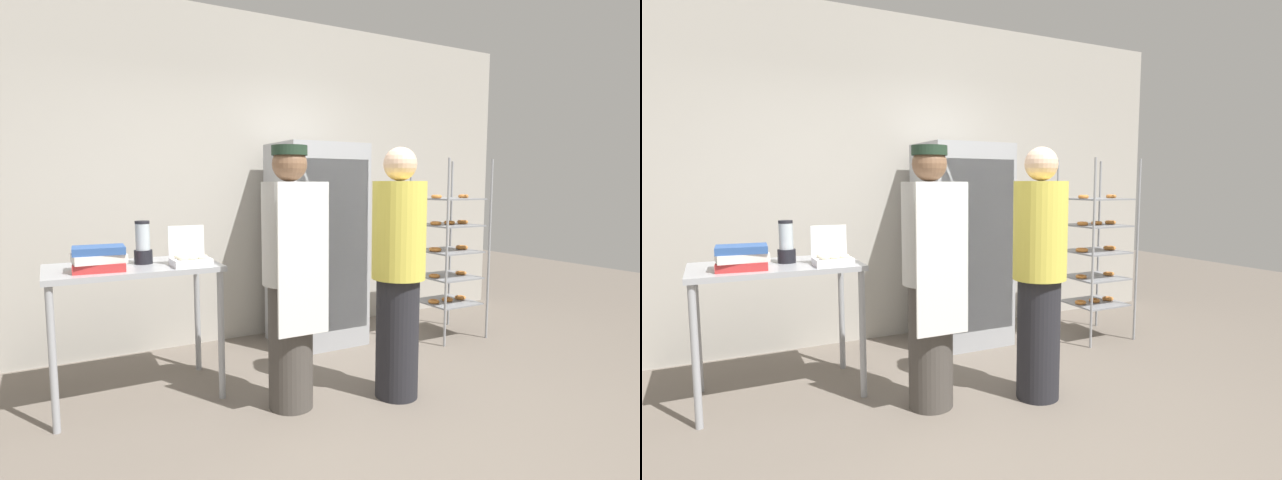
{
  "view_description": "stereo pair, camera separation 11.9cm",
  "coord_description": "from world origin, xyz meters",
  "views": [
    {
      "loc": [
        -1.59,
        -2.34,
        1.46
      ],
      "look_at": [
        0.11,
        0.76,
        1.06
      ],
      "focal_mm": 28.0,
      "sensor_mm": 36.0,
      "label": 1
    },
    {
      "loc": [
        -1.49,
        -2.4,
        1.46
      ],
      "look_at": [
        0.11,
        0.76,
        1.06
      ],
      "focal_mm": 28.0,
      "sensor_mm": 36.0,
      "label": 2
    }
  ],
  "objects": [
    {
      "name": "blender_pitcher",
      "position": [
        -1.03,
        1.19,
        1.05
      ],
      "size": [
        0.12,
        0.12,
        0.29
      ],
      "color": "black",
      "rests_on": "prep_counter"
    },
    {
      "name": "binder_stack",
      "position": [
        -1.32,
        1.03,
        1.0
      ],
      "size": [
        0.32,
        0.26,
        0.16
      ],
      "color": "#B72D2D",
      "rests_on": "prep_counter"
    },
    {
      "name": "back_wall",
      "position": [
        0.0,
        2.17,
        1.51
      ],
      "size": [
        6.4,
        0.12,
        3.03
      ],
      "primitive_type": "cube",
      "color": "#ADA89E",
      "rests_on": "ground_plane"
    },
    {
      "name": "prep_counter",
      "position": [
        -1.1,
        1.16,
        0.81
      ],
      "size": [
        1.09,
        0.68,
        0.92
      ],
      "color": "#9EA0A5",
      "rests_on": "ground_plane"
    },
    {
      "name": "donut_box",
      "position": [
        -0.76,
        0.96,
        0.97
      ],
      "size": [
        0.25,
        0.22,
        0.26
      ],
      "color": "white",
      "rests_on": "prep_counter"
    },
    {
      "name": "refrigerator",
      "position": [
        0.56,
        1.64,
        0.91
      ],
      "size": [
        0.76,
        0.67,
        1.82
      ],
      "color": "#9EA0A5",
      "rests_on": "ground_plane"
    },
    {
      "name": "ground_plane",
      "position": [
        0.0,
        0.0,
        0.0
      ],
      "size": [
        14.0,
        14.0,
        0.0
      ],
      "primitive_type": "plane",
      "color": "#6B6056"
    },
    {
      "name": "person_customer",
      "position": [
        0.47,
        0.31,
        0.87
      ],
      "size": [
        0.36,
        0.36,
        1.7
      ],
      "color": "#232328",
      "rests_on": "ground_plane"
    },
    {
      "name": "person_baker",
      "position": [
        -0.24,
        0.51,
        0.88
      ],
      "size": [
        0.36,
        0.38,
        1.7
      ],
      "color": "#47423D",
      "rests_on": "ground_plane"
    },
    {
      "name": "baking_rack",
      "position": [
        1.77,
        1.21,
        0.83
      ],
      "size": [
        0.55,
        0.54,
        1.69
      ],
      "color": "#93969B",
      "rests_on": "ground_plane"
    }
  ]
}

